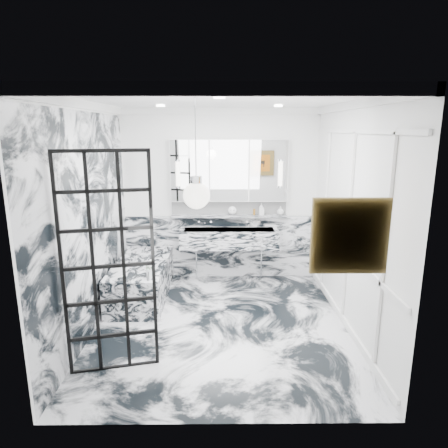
{
  "coord_description": "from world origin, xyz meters",
  "views": [
    {
      "loc": [
        0.01,
        -4.74,
        2.47
      ],
      "look_at": [
        0.06,
        0.5,
        1.22
      ],
      "focal_mm": 32.0,
      "sensor_mm": 36.0,
      "label": 1
    }
  ],
  "objects_px": {
    "crittall_door": "(109,266)",
    "bathtub": "(142,280)",
    "trough_sink": "(229,238)",
    "mirror_cabinet": "(229,171)"
  },
  "relations": [
    {
      "from": "crittall_door",
      "to": "mirror_cabinet",
      "type": "height_order",
      "value": "mirror_cabinet"
    },
    {
      "from": "crittall_door",
      "to": "mirror_cabinet",
      "type": "bearing_deg",
      "value": 52.21
    },
    {
      "from": "trough_sink",
      "to": "bathtub",
      "type": "distance_m",
      "value": 1.55
    },
    {
      "from": "crittall_door",
      "to": "bathtub",
      "type": "bearing_deg",
      "value": 79.4
    },
    {
      "from": "bathtub",
      "to": "trough_sink",
      "type": "bearing_deg",
      "value": 26.48
    },
    {
      "from": "crittall_door",
      "to": "bathtub",
      "type": "distance_m",
      "value": 2.04
    },
    {
      "from": "crittall_door",
      "to": "mirror_cabinet",
      "type": "distance_m",
      "value": 3.04
    },
    {
      "from": "trough_sink",
      "to": "mirror_cabinet",
      "type": "height_order",
      "value": "mirror_cabinet"
    },
    {
      "from": "trough_sink",
      "to": "mirror_cabinet",
      "type": "relative_size",
      "value": 0.84
    },
    {
      "from": "trough_sink",
      "to": "crittall_door",
      "type": "bearing_deg",
      "value": -116.68
    }
  ]
}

